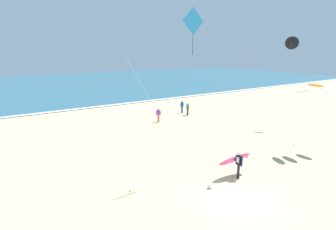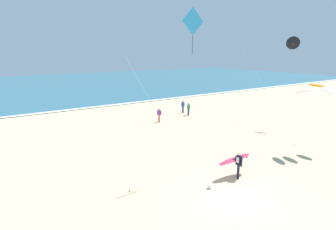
# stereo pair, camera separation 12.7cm
# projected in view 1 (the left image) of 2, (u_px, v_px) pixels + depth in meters

# --- Properties ---
(ground_plane) EXTENTS (160.00, 160.00, 0.00)m
(ground_plane) POSITION_uv_depth(u_px,v_px,m) (237.00, 199.00, 14.49)
(ground_plane) COLOR #CCB789
(ocean_water) EXTENTS (160.00, 60.00, 0.08)m
(ocean_water) POSITION_uv_depth(u_px,v_px,m) (39.00, 86.00, 60.74)
(ocean_water) COLOR #2D6075
(ocean_water) RESTS_ON ground
(shoreline_foam) EXTENTS (160.00, 0.81, 0.01)m
(shoreline_foam) POSITION_uv_depth(u_px,v_px,m) (80.00, 109.00, 36.76)
(shoreline_foam) COLOR white
(shoreline_foam) RESTS_ON ocean_water
(surfer_lead) EXTENTS (2.54, 0.99, 1.71)m
(surfer_lead) POSITION_uv_depth(u_px,v_px,m) (237.00, 161.00, 16.82)
(surfer_lead) COLOR black
(surfer_lead) RESTS_ON ground
(kite_diamond_cobalt_near) EXTENTS (5.08, 0.09, 10.02)m
(kite_diamond_cobalt_near) POSITION_uv_depth(u_px,v_px,m) (192.00, 25.00, 15.49)
(kite_diamond_cobalt_near) COLOR #2D99DB
(kite_diamond_cobalt_near) RESTS_ON ground
(kite_delta_charcoal_mid) EXTENTS (3.03, 4.99, 9.02)m
(kite_delta_charcoal_mid) POSITION_uv_depth(u_px,v_px,m) (292.00, 43.00, 26.86)
(kite_delta_charcoal_mid) COLOR black
(kite_delta_charcoal_mid) RESTS_ON ground
(kite_arc_amber_far) EXTENTS (3.15, 2.55, 5.26)m
(kite_arc_amber_far) POSITION_uv_depth(u_px,v_px,m) (315.00, 89.00, 20.22)
(kite_arc_amber_far) COLOR white
(kite_arc_amber_far) RESTS_ON ground
(bystander_blue_top) EXTENTS (0.50, 0.22, 1.59)m
(bystander_blue_top) POSITION_uv_depth(u_px,v_px,m) (182.00, 106.00, 34.48)
(bystander_blue_top) COLOR #2D334C
(bystander_blue_top) RESTS_ON ground
(bystander_green_top) EXTENTS (0.22, 0.50, 1.59)m
(bystander_green_top) POSITION_uv_depth(u_px,v_px,m) (188.00, 109.00, 33.13)
(bystander_green_top) COLOR #2D334C
(bystander_green_top) RESTS_ON ground
(bystander_purple_top) EXTENTS (0.41, 0.34, 1.59)m
(bystander_purple_top) POSITION_uv_depth(u_px,v_px,m) (158.00, 115.00, 29.97)
(bystander_purple_top) COLOR #D8593F
(bystander_purple_top) RESTS_ON ground
(beach_ball) EXTENTS (0.28, 0.28, 0.28)m
(beach_ball) POSITION_uv_depth(u_px,v_px,m) (210.00, 186.00, 15.61)
(beach_ball) COLOR white
(beach_ball) RESTS_ON ground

